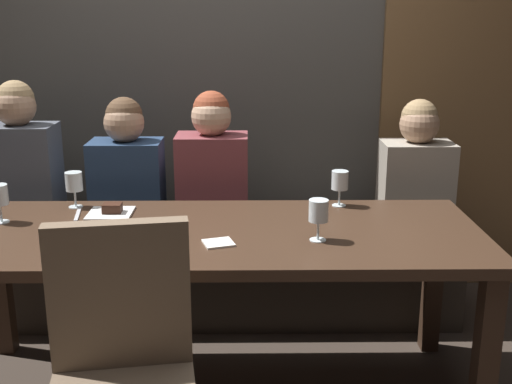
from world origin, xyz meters
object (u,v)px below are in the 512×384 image
wine_glass_far_left (318,213)px  wine_glass_center_back (340,181)px  chair_near_side (122,365)px  fork_on_table (78,215)px  diner_redhead (22,167)px  diner_bearded (127,174)px  dining_table (212,250)px  diner_far_end (212,171)px  espresso_cup (110,242)px  banquette_bench (221,277)px  wine_glass_near_right (74,182)px  diner_near_end (416,173)px  dessert_plate (111,211)px

wine_glass_far_left → wine_glass_center_back: bearing=72.3°
chair_near_side → wine_glass_far_left: size_ratio=5.98×
fork_on_table → diner_redhead: bearing=120.3°
diner_bearded → dining_table: bearing=-55.9°
chair_near_side → diner_far_end: diner_far_end is taller
chair_near_side → espresso_cup: 0.57m
banquette_bench → espresso_cup: size_ratio=20.83×
dining_table → wine_glass_near_right: 0.74m
banquette_bench → diner_redhead: size_ratio=3.03×
diner_bearded → wine_glass_near_right: (-0.17, -0.37, 0.06)m
wine_glass_far_left → fork_on_table: (-1.01, 0.32, -0.11)m
chair_near_side → diner_bearded: diner_bearded is taller
diner_bearded → wine_glass_far_left: diner_bearded is taller
chair_near_side → diner_near_end: bearing=49.1°
diner_redhead → wine_glass_near_right: (0.36, -0.37, 0.02)m
banquette_bench → fork_on_table: (-0.60, -0.50, 0.51)m
dining_table → banquette_bench: dining_table is taller
diner_near_end → espresso_cup: size_ratio=6.03×
diner_bearded → diner_far_end: (0.43, 0.00, 0.01)m
banquette_bench → diner_far_end: (-0.04, -0.00, 0.59)m
diner_redhead → diner_near_end: bearing=1.1°
diner_bearded → fork_on_table: (-0.13, -0.49, -0.06)m
wine_glass_center_back → espresso_cup: wine_glass_center_back is taller
chair_near_side → dessert_plate: bearing=102.9°
diner_near_end → diner_bearded: bearing=-178.6°
diner_redhead → wine_glass_far_left: 1.63m
diner_redhead → diner_far_end: (0.96, 0.01, -0.03)m
chair_near_side → dessert_plate: chair_near_side is taller
diner_bearded → wine_glass_center_back: diner_bearded is taller
wine_glass_far_left → dining_table: bearing=163.1°
diner_redhead → diner_far_end: bearing=0.4°
diner_redhead → dessert_plate: 0.73m
diner_near_end → wine_glass_center_back: size_ratio=4.42×
diner_near_end → wine_glass_near_right: 1.70m
chair_near_side → diner_near_end: size_ratio=1.35×
wine_glass_near_right → wine_glass_far_left: (1.05, -0.45, -0.00)m
diner_far_end → wine_glass_far_left: diner_far_end is taller
dining_table → wine_glass_far_left: 0.48m
chair_near_side → wine_glass_center_back: chair_near_side is taller
wine_glass_near_right → dessert_plate: bearing=-31.1°
diner_bearded → wine_glass_near_right: bearing=-114.2°
fork_on_table → chair_near_side: bearing=-77.7°
diner_far_end → wine_glass_near_right: 0.71m
dining_table → dessert_plate: dessert_plate is taller
dining_table → diner_far_end: 0.71m
diner_redhead → diner_far_end: diner_redhead is taller
fork_on_table → diner_bearded: bearing=66.6°
wine_glass_near_right → fork_on_table: size_ratio=0.96×
diner_redhead → wine_glass_far_left: (1.42, -0.82, 0.01)m
banquette_bench → fork_on_table: 0.93m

